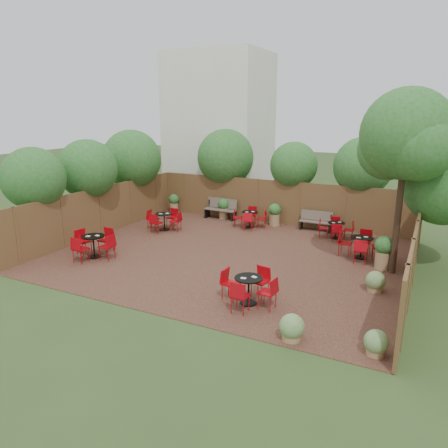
% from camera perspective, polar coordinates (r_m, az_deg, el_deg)
% --- Properties ---
extents(ground, '(80.00, 80.00, 0.00)m').
position_cam_1_polar(ground, '(15.37, 0.82, -4.25)').
color(ground, '#354F23').
rests_on(ground, ground).
extents(courtyard_paving, '(12.00, 10.00, 0.02)m').
position_cam_1_polar(courtyard_paving, '(15.37, 0.82, -4.21)').
color(courtyard_paving, '#361D16').
rests_on(courtyard_paving, ground).
extents(fence_back, '(12.00, 0.08, 2.00)m').
position_cam_1_polar(fence_back, '(19.57, 7.20, 2.89)').
color(fence_back, '#50371D').
rests_on(fence_back, ground).
extents(fence_left, '(0.08, 10.00, 2.00)m').
position_cam_1_polar(fence_left, '(18.39, -16.27, 1.62)').
color(fence_left, '#50371D').
rests_on(fence_left, ground).
extents(fence_right, '(0.08, 10.00, 2.00)m').
position_cam_1_polar(fence_right, '(13.71, 24.12, -3.63)').
color(fence_right, '#50371D').
rests_on(fence_right, ground).
extents(neighbour_building, '(5.00, 4.00, 8.00)m').
position_cam_1_polar(neighbour_building, '(23.70, -0.60, 12.43)').
color(neighbour_building, silver).
rests_on(neighbour_building, ground).
extents(overhang_foliage, '(15.86, 10.72, 2.76)m').
position_cam_1_polar(overhang_foliage, '(18.16, -0.21, 7.72)').
color(overhang_foliage, '#24601F').
rests_on(overhang_foliage, ground).
extents(courtyard_tree, '(2.85, 2.76, 5.74)m').
position_cam_1_polar(courtyard_tree, '(13.92, 23.19, 10.29)').
color(courtyard_tree, black).
rests_on(courtyard_tree, courtyard_paving).
extents(park_bench_left, '(1.59, 0.57, 0.97)m').
position_cam_1_polar(park_bench_left, '(20.38, -0.40, 2.11)').
color(park_bench_left, brown).
rests_on(park_bench_left, courtyard_paving).
extents(park_bench_right, '(1.38, 0.47, 0.84)m').
position_cam_1_polar(park_bench_right, '(18.81, 12.22, 0.46)').
color(park_bench_right, brown).
rests_on(park_bench_right, courtyard_paving).
extents(bistro_tables, '(10.07, 8.69, 0.92)m').
position_cam_1_polar(bistro_tables, '(15.75, 1.21, -2.04)').
color(bistro_tables, black).
rests_on(bistro_tables, courtyard_paving).
extents(planters, '(11.04, 4.27, 1.12)m').
position_cam_1_polar(planters, '(18.21, 5.59, 0.66)').
color(planters, '#94714A').
rests_on(planters, courtyard_paving).
extents(low_shrubs, '(2.34, 4.23, 0.63)m').
position_cam_1_polar(low_shrubs, '(10.95, 16.02, -11.40)').
color(low_shrubs, '#94714A').
rests_on(low_shrubs, courtyard_paving).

